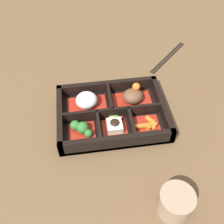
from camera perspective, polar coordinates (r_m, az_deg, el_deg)
The scene contains 11 objects.
ground_plane at distance 0.72m, azimuth 0.00°, elevation -1.30°, with size 3.00×3.00×0.00m, color brown.
bento_base at distance 0.72m, azimuth 0.00°, elevation -1.05°, with size 0.29×0.21×0.01m.
bento_rim at distance 0.70m, azimuth 0.03°, elevation -0.28°, with size 0.29×0.21×0.05m.
bowl_rice at distance 0.72m, azimuth -5.54°, elevation 2.27°, with size 0.11×0.07×0.05m.
bowl_stew at distance 0.74m, azimuth 4.56°, elevation 3.28°, with size 0.11×0.07×0.06m.
bowl_greens at distance 0.67m, azimuth -6.67°, elevation -3.72°, with size 0.07×0.06×0.04m.
bowl_tofu at distance 0.68m, azimuth 0.65°, elevation -3.17°, with size 0.06×0.06×0.03m.
bowl_carrots at distance 0.69m, azimuth 7.75°, elevation -2.70°, with size 0.07×0.06×0.02m.
bowl_pickles at distance 0.71m, azimuth 0.68°, elevation -0.80°, with size 0.04×0.03×0.01m.
tea_cup at distance 0.58m, azimuth 13.69°, elevation -18.57°, with size 0.07×0.07×0.06m.
chopsticks at distance 0.94m, azimuth 12.07°, elevation 11.69°, with size 0.16×0.16×0.01m.
Camera 1 is at (-0.07, -0.46, 0.56)m, focal length 42.00 mm.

